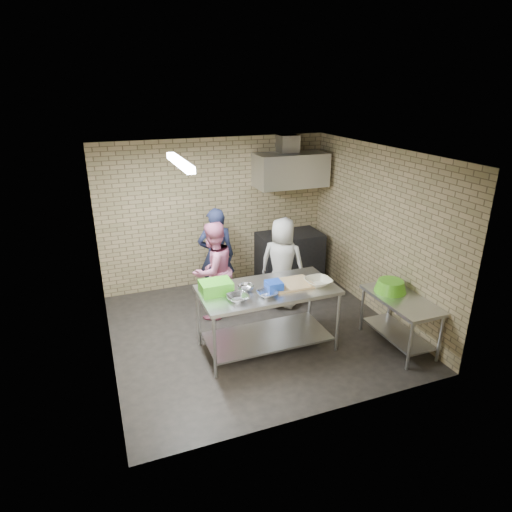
{
  "coord_description": "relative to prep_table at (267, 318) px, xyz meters",
  "views": [
    {
      "loc": [
        -2.11,
        -5.56,
        3.57
      ],
      "look_at": [
        0.1,
        0.2,
        1.15
      ],
      "focal_mm": 31.07,
      "sensor_mm": 36.0,
      "label": 1
    }
  ],
  "objects": [
    {
      "name": "wall_shelf",
      "position": [
        1.64,
        2.38,
        1.45
      ],
      "size": [
        0.8,
        0.2,
        0.04
      ],
      "primitive_type": "cube",
      "color": "#3F2B19",
      "rests_on": "back_wall"
    },
    {
      "name": "right_wall",
      "position": [
        2.09,
        0.49,
        0.88
      ],
      "size": [
        0.06,
        4.0,
        2.7
      ],
      "primitive_type": "cube",
      "color": "tan",
      "rests_on": "ground"
    },
    {
      "name": "fluorescent_fixture",
      "position": [
        -1.01,
        0.49,
        2.17
      ],
      "size": [
        0.1,
        1.25,
        0.08
      ],
      "primitive_type": "cube",
      "color": "white",
      "rests_on": "ceiling"
    },
    {
      "name": "prep_table",
      "position": [
        0.0,
        0.0,
        0.0
      ],
      "size": [
        1.88,
        0.94,
        0.94
      ],
      "primitive_type": "cube",
      "color": "silver",
      "rests_on": "floor"
    },
    {
      "name": "mixing_bowl_c",
      "position": [
        -0.1,
        -0.22,
        0.5
      ],
      "size": [
        0.29,
        0.29,
        0.07
      ],
      "primitive_type": "imported",
      "rotation": [
        0.0,
        0.0,
        0.06
      ],
      "color": "silver",
      "rests_on": "prep_table"
    },
    {
      "name": "range_hood",
      "position": [
        1.34,
        2.19,
        1.63
      ],
      "size": [
        1.3,
        0.6,
        0.6
      ],
      "primitive_type": "cube",
      "color": "silver",
      "rests_on": "back_wall"
    },
    {
      "name": "ceramic_bowl",
      "position": [
        0.7,
        -0.15,
        0.51
      ],
      "size": [
        0.38,
        0.38,
        0.09
      ],
      "primitive_type": "imported",
      "rotation": [
        0.0,
        0.0,
        0.06
      ],
      "color": "beige",
      "rests_on": "prep_table"
    },
    {
      "name": "ceiling",
      "position": [
        -0.01,
        0.49,
        2.23
      ],
      "size": [
        4.2,
        4.2,
        0.0
      ],
      "primitive_type": "plane",
      "rotation": [
        3.14,
        0.0,
        0.0
      ],
      "color": "black",
      "rests_on": "ground"
    },
    {
      "name": "front_wall",
      "position": [
        -0.01,
        -1.51,
        0.88
      ],
      "size": [
        4.2,
        0.06,
        2.7
      ],
      "primitive_type": "cube",
      "color": "tan",
      "rests_on": "ground"
    },
    {
      "name": "mixing_bowl_a",
      "position": [
        -0.5,
        -0.2,
        0.51
      ],
      "size": [
        0.31,
        0.31,
        0.07
      ],
      "primitive_type": "imported",
      "rotation": [
        0.0,
        0.0,
        0.06
      ],
      "color": "#B3B6BB",
      "rests_on": "prep_table"
    },
    {
      "name": "cutting_board",
      "position": [
        0.35,
        -0.02,
        0.49
      ],
      "size": [
        0.58,
        0.44,
        0.03
      ],
      "primitive_type": "cube",
      "color": "tan",
      "rests_on": "prep_table"
    },
    {
      "name": "green_crate",
      "position": [
        -0.7,
        0.12,
        0.55
      ],
      "size": [
        0.42,
        0.31,
        0.17
      ],
      "primitive_type": "cube",
      "color": "green",
      "rests_on": "prep_table"
    },
    {
      "name": "hood_duct",
      "position": [
        1.34,
        2.34,
        2.08
      ],
      "size": [
        0.35,
        0.3,
        0.3
      ],
      "primitive_type": "cube",
      "color": "#A5A8AD",
      "rests_on": "back_wall"
    },
    {
      "name": "floor",
      "position": [
        -0.01,
        0.49,
        -0.47
      ],
      "size": [
        4.2,
        4.2,
        0.0
      ],
      "primitive_type": "plane",
      "color": "black",
      "rests_on": "ground"
    },
    {
      "name": "woman_pink",
      "position": [
        -0.44,
        1.18,
        0.33
      ],
      "size": [
        0.96,
        0.89,
        1.59
      ],
      "primitive_type": "imported",
      "rotation": [
        0.0,
        0.0,
        3.61
      ],
      "color": "#D36F98",
      "rests_on": "floor"
    },
    {
      "name": "bottle_red",
      "position": [
        1.39,
        2.38,
        1.56
      ],
      "size": [
        0.07,
        0.07,
        0.18
      ],
      "primitive_type": "cylinder",
      "color": "#B22619",
      "rests_on": "wall_shelf"
    },
    {
      "name": "stove",
      "position": [
        1.34,
        2.14,
        -0.02
      ],
      "size": [
        1.2,
        0.7,
        0.9
      ],
      "primitive_type": "cube",
      "color": "black",
      "rests_on": "floor"
    },
    {
      "name": "side_counter",
      "position": [
        1.79,
        -0.61,
        -0.1
      ],
      "size": [
        0.6,
        1.2,
        0.75
      ],
      "primitive_type": "cube",
      "color": "silver",
      "rests_on": "floor"
    },
    {
      "name": "mixing_bowl_b",
      "position": [
        -0.3,
        0.05,
        0.51
      ],
      "size": [
        0.24,
        0.24,
        0.07
      ],
      "primitive_type": "imported",
      "rotation": [
        0.0,
        0.0,
        0.06
      ],
      "color": "#ABACB2",
      "rests_on": "prep_table"
    },
    {
      "name": "left_wall",
      "position": [
        -2.11,
        0.49,
        0.88
      ],
      "size": [
        0.06,
        4.0,
        2.7
      ],
      "primitive_type": "cube",
      "color": "tan",
      "rests_on": "ground"
    },
    {
      "name": "woman_white",
      "position": [
        0.73,
        1.12,
        0.31
      ],
      "size": [
        0.9,
        0.86,
        1.55
      ],
      "primitive_type": "imported",
      "rotation": [
        0.0,
        0.0,
        2.45
      ],
      "color": "silver",
      "rests_on": "floor"
    },
    {
      "name": "green_basin",
      "position": [
        1.77,
        -0.36,
        0.36
      ],
      "size": [
        0.46,
        0.46,
        0.17
      ],
      "primitive_type": null,
      "color": "#59C626",
      "rests_on": "side_counter"
    },
    {
      "name": "blue_tub",
      "position": [
        0.05,
        -0.1,
        0.54
      ],
      "size": [
        0.21,
        0.21,
        0.14
      ],
      "primitive_type": "cube",
      "color": "#173EB1",
      "rests_on": "prep_table"
    },
    {
      "name": "back_wall",
      "position": [
        -0.01,
        2.49,
        0.88
      ],
      "size": [
        4.2,
        0.06,
        2.7
      ],
      "primitive_type": "cube",
      "color": "tan",
      "rests_on": "ground"
    },
    {
      "name": "man_navy",
      "position": [
        -0.25,
        1.68,
        0.37
      ],
      "size": [
        0.69,
        0.53,
        1.68
      ],
      "primitive_type": "imported",
      "rotation": [
        0.0,
        0.0,
        2.91
      ],
      "color": "#151836",
      "rests_on": "floor"
    }
  ]
}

